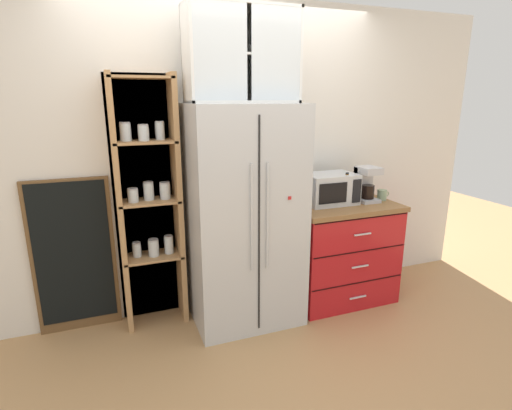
% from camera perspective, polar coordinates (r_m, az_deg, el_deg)
% --- Properties ---
extents(ground_plane, '(10.65, 10.65, 0.00)m').
position_cam_1_polar(ground_plane, '(3.46, -1.43, -15.77)').
color(ground_plane, tan).
extents(wall_back_cream, '(4.96, 0.10, 2.55)m').
position_cam_1_polar(wall_back_cream, '(3.39, -3.84, 6.56)').
color(wall_back_cream, silver).
rests_on(wall_back_cream, ground).
extents(refrigerator, '(0.85, 0.67, 1.74)m').
position_cam_1_polar(refrigerator, '(3.13, -1.71, -1.71)').
color(refrigerator, silver).
rests_on(refrigerator, ground).
extents(pantry_shelf_column, '(0.51, 0.29, 1.96)m').
position_cam_1_polar(pantry_shelf_column, '(3.19, -15.23, 0.72)').
color(pantry_shelf_column, brown).
rests_on(pantry_shelf_column, ground).
extents(counter_cabinet, '(0.93, 0.64, 0.89)m').
position_cam_1_polar(counter_cabinet, '(3.67, 11.94, -6.46)').
color(counter_cabinet, red).
rests_on(counter_cabinet, ground).
extents(microwave, '(0.44, 0.33, 0.26)m').
position_cam_1_polar(microwave, '(3.49, 10.49, 2.33)').
color(microwave, silver).
rests_on(microwave, counter_cabinet).
extents(coffee_maker, '(0.17, 0.20, 0.31)m').
position_cam_1_polar(coffee_maker, '(3.64, 15.53, 2.97)').
color(coffee_maker, '#B7B7BC').
rests_on(coffee_maker, counter_cabinet).
extents(mug_sage, '(0.12, 0.08, 0.09)m').
position_cam_1_polar(mug_sage, '(3.73, 17.68, 1.40)').
color(mug_sage, '#8CA37F').
rests_on(mug_sage, counter_cabinet).
extents(bottle_cobalt, '(0.06, 0.06, 0.27)m').
position_cam_1_polar(bottle_cobalt, '(3.39, 5.81, 1.92)').
color(bottle_cobalt, navy).
rests_on(bottle_cobalt, counter_cabinet).
extents(bottle_amber, '(0.07, 0.07, 0.28)m').
position_cam_1_polar(bottle_amber, '(3.47, 12.84, 2.03)').
color(bottle_amber, brown).
rests_on(bottle_amber, counter_cabinet).
extents(upper_cabinet, '(0.81, 0.32, 0.66)m').
position_cam_1_polar(upper_cabinet, '(3.06, -2.21, 20.67)').
color(upper_cabinet, silver).
rests_on(upper_cabinet, refrigerator).
extents(chalkboard_menu, '(0.60, 0.04, 1.21)m').
position_cam_1_polar(chalkboard_menu, '(3.36, -24.72, -6.68)').
color(chalkboard_menu, brown).
rests_on(chalkboard_menu, ground).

